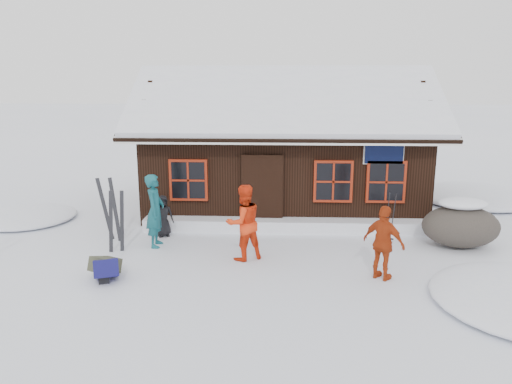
% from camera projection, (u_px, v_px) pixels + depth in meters
% --- Properties ---
extents(ground, '(120.00, 120.00, 0.00)m').
position_uv_depth(ground, '(219.00, 260.00, 11.40)').
color(ground, white).
rests_on(ground, ground).
extents(mountain_hut, '(8.90, 6.09, 4.42)m').
position_uv_depth(mountain_hut, '(284.00, 157.00, 15.81)').
color(mountain_hut, black).
rests_on(mountain_hut, ground).
extents(snow_drift, '(7.60, 0.60, 0.35)m').
position_uv_depth(snow_drift, '(284.00, 225.00, 13.48)').
color(snow_drift, white).
rests_on(snow_drift, ground).
extents(snow_mounds, '(20.60, 13.20, 0.48)m').
position_uv_depth(snow_mounds, '(290.00, 236.00, 13.14)').
color(snow_mounds, white).
rests_on(snow_mounds, ground).
extents(skier_teal, '(0.45, 0.67, 1.81)m').
position_uv_depth(skier_teal, '(155.00, 211.00, 12.15)').
color(skier_teal, '#13535C').
rests_on(skier_teal, ground).
extents(skier_orange_left, '(1.07, 1.00, 1.75)m').
position_uv_depth(skier_orange_left, '(244.00, 222.00, 11.28)').
color(skier_orange_left, red).
rests_on(skier_orange_left, ground).
extents(skier_orange_right, '(0.95, 0.89, 1.57)m').
position_uv_depth(skier_orange_right, '(384.00, 243.00, 10.19)').
color(skier_orange_right, '#AC3511').
rests_on(skier_orange_right, ground).
extents(skier_crouched, '(0.63, 0.52, 1.10)m').
position_uv_depth(skier_crouched, '(163.00, 216.00, 12.99)').
color(skier_crouched, black).
rests_on(skier_crouched, ground).
extents(boulder, '(1.86, 1.40, 1.09)m').
position_uv_depth(boulder, '(461.00, 225.00, 12.21)').
color(boulder, '#453E37').
rests_on(boulder, ground).
extents(ski_pair_mid, '(0.61, 0.21, 1.68)m').
position_uv_depth(ski_pair_mid, '(110.00, 210.00, 12.64)').
color(ski_pair_mid, black).
rests_on(ski_pair_mid, ground).
extents(ski_pair_right, '(0.42, 0.13, 1.55)m').
position_uv_depth(ski_pair_right, '(116.00, 222.00, 11.81)').
color(ski_pair_right, black).
rests_on(ski_pair_right, ground).
extents(ski_poles, '(0.24, 0.12, 1.32)m').
position_uv_depth(ski_poles, '(390.00, 218.00, 12.50)').
color(ski_poles, black).
rests_on(ski_poles, ground).
extents(backpack_blue, '(0.67, 0.77, 0.35)m').
position_uv_depth(backpack_blue, '(106.00, 272.00, 10.28)').
color(backpack_blue, '#141353').
rests_on(backpack_blue, ground).
extents(backpack_olive, '(0.62, 0.69, 0.31)m').
position_uv_depth(backpack_olive, '(105.00, 268.00, 10.54)').
color(backpack_olive, '#3E3F2D').
rests_on(backpack_olive, ground).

